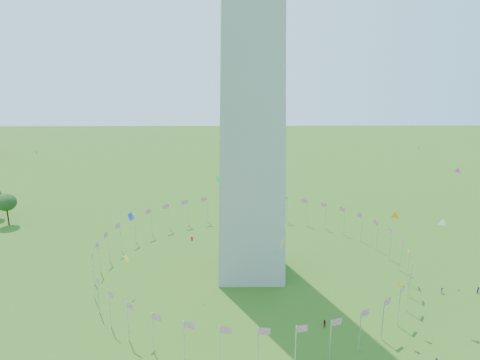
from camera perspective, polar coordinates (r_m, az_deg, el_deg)
flag_ring at (r=125.23m, az=1.33°, el=-9.27°), size 80.24×80.24×9.00m
kites_aloft at (r=95.90m, az=14.19°, el=-7.72°), size 125.62×72.99×31.61m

